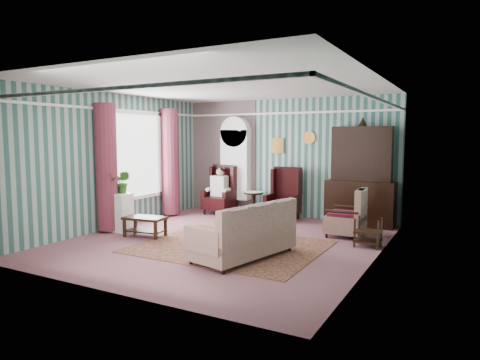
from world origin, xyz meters
The scene contains 17 objects.
floor centered at (0.00, 0.00, 0.00)m, with size 6.00×6.00×0.00m, color #8D5257.
room_shell centered at (-0.62, 0.18, 2.01)m, with size 5.53×6.02×2.91m.
bookcase centered at (-1.35, 2.84, 1.12)m, with size 0.80×0.28×2.24m, color white.
dresser_hutch centered at (1.90, 2.72, 1.18)m, with size 1.50×0.56×2.36m, color black.
wingback_left centered at (-1.60, 2.45, 0.62)m, with size 0.76×0.80×1.25m, color black.
wingback_right centered at (0.15, 2.45, 0.62)m, with size 0.76×0.80×1.25m, color black.
seated_woman centered at (-1.60, 2.45, 0.59)m, with size 0.44×0.40×1.18m, color white, non-canonical shape.
round_side_table centered at (-0.70, 2.60, 0.30)m, with size 0.50×0.50×0.60m, color black.
nest_table centered at (2.47, 0.90, 0.27)m, with size 0.45×0.38×0.54m, color black.
plant_stand centered at (-2.40, -0.30, 0.40)m, with size 0.55×0.35×0.80m, color white.
rug centered at (0.30, -0.30, 0.01)m, with size 3.20×2.60×0.01m, color #46171D.
sofa centered at (0.83, -0.81, 0.57)m, with size 1.87×0.89×1.13m, color beige.
floral_armchair centered at (1.90, 1.50, 0.47)m, with size 0.79×0.78×0.94m, color #BAA890.
coffee_table centered at (-1.58, -0.42, 0.20)m, with size 0.81×0.45×0.40m, color black.
potted_plant_a centered at (-2.43, -0.41, 1.01)m, with size 0.39×0.34×0.43m, color #174B17.
potted_plant_b centered at (-2.29, -0.24, 1.03)m, with size 0.26×0.21×0.47m, color #1C5A20.
potted_plant_c centered at (-2.45, -0.20, 0.98)m, with size 0.20×0.20×0.36m, color #254F18.
Camera 1 is at (4.05, -6.83, 1.97)m, focal length 32.00 mm.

